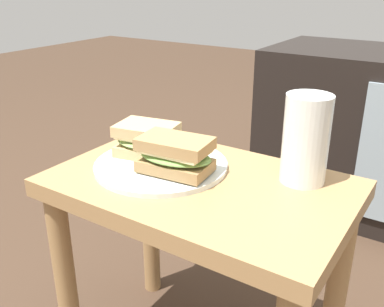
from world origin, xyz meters
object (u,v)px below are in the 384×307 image
sandwich_back (175,155)px  beer_glass (306,140)px  plate (161,165)px  sandwich_front (147,140)px

sandwich_back → beer_glass: bearing=29.3°
plate → sandwich_front: sandwich_front is taller
sandwich_front → beer_glass: size_ratio=0.88×
beer_glass → sandwich_front: bearing=-166.0°
sandwich_front → beer_glass: (0.31, 0.08, 0.04)m
sandwich_front → plate: bearing=-21.9°
plate → sandwich_front: 0.07m
sandwich_front → sandwich_back: sandwich_back is taller
plate → sandwich_back: size_ratio=1.75×
plate → beer_glass: (0.26, 0.10, 0.08)m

